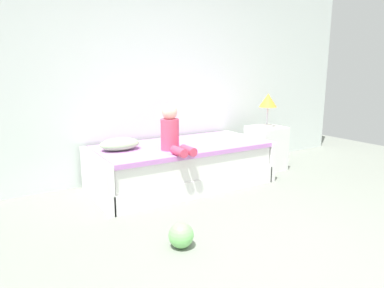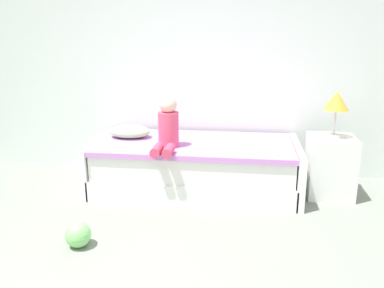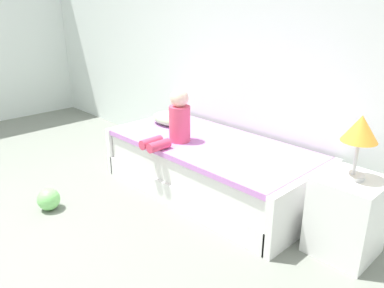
% 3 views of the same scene
% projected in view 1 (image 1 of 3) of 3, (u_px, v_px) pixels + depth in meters
% --- Properties ---
extents(ground_plane, '(9.20, 9.20, 0.00)m').
position_uv_depth(ground_plane, '(283.00, 276.00, 2.30)').
color(ground_plane, gray).
extents(wall_rear, '(7.20, 0.10, 2.90)m').
position_uv_depth(wall_rear, '(131.00, 62.00, 4.17)').
color(wall_rear, silver).
rests_on(wall_rear, ground).
extents(bed, '(2.11, 1.00, 0.50)m').
position_uv_depth(bed, '(181.00, 165.00, 4.09)').
color(bed, white).
rests_on(bed, ground).
extents(nightstand, '(0.44, 0.44, 0.60)m').
position_uv_depth(nightstand, '(266.00, 148.00, 4.76)').
color(nightstand, white).
rests_on(nightstand, ground).
extents(table_lamp, '(0.24, 0.24, 0.45)m').
position_uv_depth(table_lamp, '(268.00, 102.00, 4.63)').
color(table_lamp, silver).
rests_on(table_lamp, nightstand).
extents(child_figure, '(0.20, 0.51, 0.50)m').
position_uv_depth(child_figure, '(172.00, 132.00, 3.69)').
color(child_figure, '#E04C6B').
rests_on(child_figure, bed).
extents(pillow, '(0.44, 0.30, 0.13)m').
position_uv_depth(pillow, '(120.00, 144.00, 3.75)').
color(pillow, '#99CC8C').
rests_on(pillow, bed).
extents(toy_ball, '(0.20, 0.20, 0.20)m').
position_uv_depth(toy_ball, '(181.00, 235.00, 2.66)').
color(toy_ball, '#7FD872').
rests_on(toy_ball, ground).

